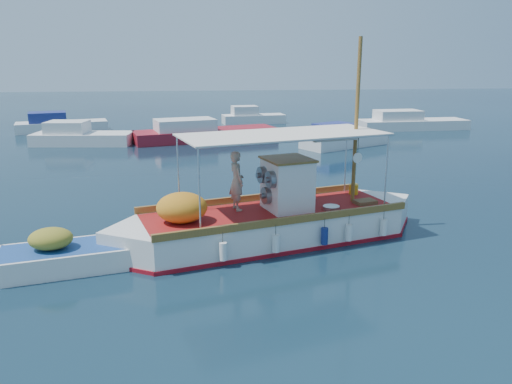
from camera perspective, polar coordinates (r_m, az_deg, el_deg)
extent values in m
plane|color=black|center=(16.61, 3.78, -5.06)|extent=(160.00, 160.00, 0.00)
cube|color=white|center=(16.14, 1.78, -4.22)|extent=(8.53, 4.75, 1.19)
cube|color=white|center=(15.03, -12.53, -6.06)|extent=(2.61, 2.61, 1.19)
cube|color=white|center=(18.11, 13.57, -2.50)|extent=(2.61, 2.61, 1.19)
cube|color=maroon|center=(16.26, 1.77, -5.41)|extent=(8.66, 4.87, 0.19)
cube|color=maroon|center=(15.96, 1.80, -2.28)|extent=(8.47, 4.54, 0.06)
cube|color=brown|center=(17.12, -0.06, -0.62)|extent=(7.95, 2.28, 0.22)
cube|color=brown|center=(14.75, 3.98, -3.24)|extent=(7.95, 2.28, 0.22)
cube|color=white|center=(15.96, 3.59, 0.80)|extent=(1.62, 1.70, 1.62)
cube|color=brown|center=(15.77, 3.64, 3.77)|extent=(1.76, 1.83, 0.06)
cylinder|color=slate|center=(15.29, 1.81, 1.44)|extent=(0.37, 0.58, 0.54)
cylinder|color=slate|center=(15.90, 0.79, 1.98)|extent=(0.37, 0.58, 0.54)
cylinder|color=slate|center=(15.74, 1.28, -0.39)|extent=(0.37, 0.58, 0.54)
cylinder|color=brown|center=(16.84, 11.40, 7.83)|extent=(0.16, 0.16, 5.40)
cylinder|color=brown|center=(16.44, 8.79, 6.26)|extent=(1.90, 0.60, 0.09)
cylinder|color=silver|center=(15.89, -8.88, 2.08)|extent=(0.06, 0.06, 2.43)
cylinder|color=silver|center=(13.65, -6.48, 0.05)|extent=(0.06, 0.06, 2.43)
cylinder|color=silver|center=(18.29, 10.23, 3.71)|extent=(0.06, 0.06, 2.43)
cylinder|color=silver|center=(16.38, 14.69, 2.16)|extent=(0.06, 0.06, 2.43)
cube|color=silver|center=(15.57, 3.15, 6.61)|extent=(6.83, 4.19, 0.04)
ellipsoid|color=orange|center=(14.91, -8.47, -1.78)|extent=(1.80, 1.64, 0.91)
cube|color=gold|center=(17.00, 5.31, -0.42)|extent=(0.31, 0.26, 0.43)
cylinder|color=gold|center=(18.22, 11.10, 0.30)|extent=(0.40, 0.40, 0.37)
cube|color=brown|center=(17.13, 12.35, -1.12)|extent=(0.81, 0.66, 0.13)
cylinder|color=#B2B2B2|center=(16.26, 8.59, -1.81)|extent=(0.66, 0.66, 0.13)
cylinder|color=white|center=(15.70, 11.53, 3.84)|extent=(0.32, 0.12, 0.32)
cylinder|color=white|center=(14.04, -3.78, -6.78)|extent=(0.27, 0.27, 0.52)
cylinder|color=navy|center=(15.31, 7.83, -5.01)|extent=(0.27, 0.27, 0.52)
cylinder|color=white|center=(16.46, 14.37, -3.92)|extent=(0.27, 0.27, 0.52)
imported|color=#9E9783|center=(15.84, -2.23, 1.28)|extent=(0.63, 0.79, 1.91)
cube|color=white|center=(15.00, -19.39, -7.25)|extent=(4.40, 2.47, 0.81)
cube|color=white|center=(15.10, -11.49, -6.52)|extent=(1.58, 1.58, 0.81)
cube|color=navy|center=(14.87, -19.52, -5.87)|extent=(4.36, 2.30, 0.05)
ellipsoid|color=olive|center=(14.79, -22.42, -4.95)|extent=(1.37, 1.21, 0.59)
cube|color=silver|center=(36.38, -19.16, 5.62)|extent=(6.83, 3.16, 1.00)
cube|color=silver|center=(36.59, -20.76, 6.95)|extent=(2.86, 2.34, 0.80)
cube|color=maroon|center=(36.40, -5.71, 6.37)|extent=(10.60, 5.28, 1.00)
cube|color=silver|center=(35.89, -8.12, 7.63)|extent=(4.56, 3.33, 0.80)
cube|color=silver|center=(34.18, 10.03, 5.66)|extent=(6.42, 4.77, 1.00)
cube|color=navy|center=(33.42, 8.97, 7.06)|extent=(3.02, 2.78, 0.80)
cube|color=silver|center=(44.05, 17.44, 7.25)|extent=(9.08, 2.90, 1.00)
cube|color=silver|center=(43.37, 15.92, 8.45)|extent=(3.67, 2.33, 0.80)
cube|color=silver|center=(43.72, -21.24, 6.87)|extent=(7.30, 3.99, 1.00)
cube|color=navy|center=(43.62, -22.73, 7.90)|extent=(3.18, 2.60, 0.80)
cube|color=silver|center=(45.92, -0.26, 8.21)|extent=(5.79, 2.61, 1.00)
cube|color=silver|center=(45.64, -1.30, 9.31)|extent=(2.42, 1.94, 0.80)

